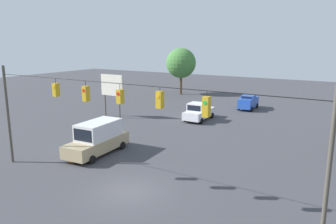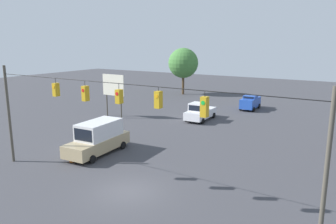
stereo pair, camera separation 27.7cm
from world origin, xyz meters
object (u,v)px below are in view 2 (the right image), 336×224
sedan_blue_withflow_deep (250,102)px  traffic_cone_third (107,145)px  overhead_signal_span (121,117)px  box_truck_tan_parked_shoulder (98,138)px  pickup_truck_white_withflow_far (200,112)px  traffic_cone_second (90,150)px  roadside_billboard (113,88)px  traffic_cone_nearest (72,158)px  tree_horizon_left (183,63)px

sedan_blue_withflow_deep → traffic_cone_third: bearing=77.5°
overhead_signal_span → box_truck_tan_parked_shoulder: overhead_signal_span is taller
sedan_blue_withflow_deep → pickup_truck_white_withflow_far: bearing=72.1°
box_truck_tan_parked_shoulder → traffic_cone_second: size_ratio=9.15×
traffic_cone_third → roadside_billboard: 12.73m
traffic_cone_nearest → sedan_blue_withflow_deep: bearing=-100.8°
sedan_blue_withflow_deep → pickup_truck_white_withflow_far: (3.01, 9.33, -0.04)m
traffic_cone_second → tree_horizon_left: bearing=-74.0°
overhead_signal_span → sedan_blue_withflow_deep: (1.86, -29.36, -3.84)m
pickup_truck_white_withflow_far → traffic_cone_second: size_ratio=7.66×
traffic_cone_nearest → tree_horizon_left: (9.26, -33.84, 5.14)m
box_truck_tan_parked_shoulder → pickup_truck_white_withflow_far: 15.20m
pickup_truck_white_withflow_far → traffic_cone_nearest: bearing=83.1°
traffic_cone_third → roadside_billboard: (7.61, -9.66, 3.31)m
box_truck_tan_parked_shoulder → tree_horizon_left: (9.60, -31.22, 4.15)m
roadside_billboard → tree_horizon_left: bearing=-85.2°
overhead_signal_span → traffic_cone_second: bearing=-31.9°
sedan_blue_withflow_deep → traffic_cone_third: (5.11, 23.13, -0.67)m
traffic_cone_second → traffic_cone_third: bearing=-97.8°
sedan_blue_withflow_deep → traffic_cone_third: 23.69m
pickup_truck_white_withflow_far → traffic_cone_second: 15.73m
sedan_blue_withflow_deep → tree_horizon_left: bearing=-25.2°
pickup_truck_white_withflow_far → roadside_billboard: size_ratio=0.99×
tree_horizon_left → pickup_truck_white_withflow_far: bearing=125.3°
pickup_truck_white_withflow_far → traffic_cone_third: 13.97m
overhead_signal_span → box_truck_tan_parked_shoulder: 9.03m
overhead_signal_span → traffic_cone_third: size_ratio=32.28×
box_truck_tan_parked_shoulder → pickup_truck_white_withflow_far: box_truck_tan_parked_shoulder is taller
overhead_signal_span → pickup_truck_white_withflow_far: size_ratio=4.22×
roadside_billboard → traffic_cone_third: bearing=128.2°
traffic_cone_second → box_truck_tan_parked_shoulder: bearing=-138.5°
pickup_truck_white_withflow_far → traffic_cone_third: size_ratio=7.66×
pickup_truck_white_withflow_far → traffic_cone_third: bearing=81.3°
pickup_truck_white_withflow_far → tree_horizon_left: tree_horizon_left is taller
sedan_blue_withflow_deep → traffic_cone_nearest: (5.16, 27.04, -0.67)m
overhead_signal_span → traffic_cone_second: overhead_signal_span is taller
box_truck_tan_parked_shoulder → roadside_billboard: size_ratio=1.19×
traffic_cone_nearest → pickup_truck_white_withflow_far: bearing=-96.9°
pickup_truck_white_withflow_far → tree_horizon_left: size_ratio=0.64×
sedan_blue_withflow_deep → traffic_cone_second: 25.45m
sedan_blue_withflow_deep → overhead_signal_span: bearing=93.6°
overhead_signal_span → traffic_cone_nearest: bearing=-18.3°
traffic_cone_second → roadside_billboard: roadside_billboard is taller
sedan_blue_withflow_deep → box_truck_tan_parked_shoulder: size_ratio=0.69×
traffic_cone_third → roadside_billboard: bearing=-51.8°
sedan_blue_withflow_deep → tree_horizon_left: tree_horizon_left is taller
traffic_cone_second → tree_horizon_left: 33.35m
roadside_billboard → pickup_truck_white_withflow_far: bearing=-156.9°
pickup_truck_white_withflow_far → roadside_billboard: 10.88m
traffic_cone_nearest → traffic_cone_third: bearing=-90.8°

